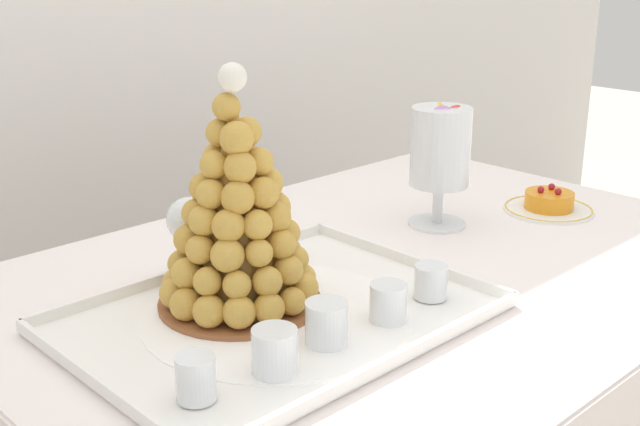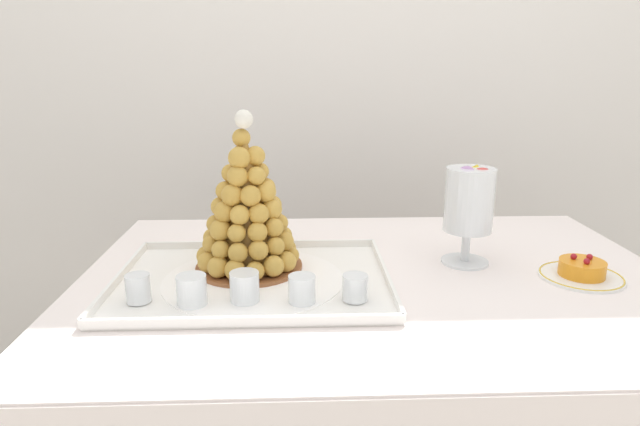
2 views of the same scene
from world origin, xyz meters
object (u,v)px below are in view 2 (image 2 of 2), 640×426
object	(u,v)px
dessert_cup_mid_left	(192,291)
macaron_goblet	(469,202)
dessert_cup_centre	(245,288)
dessert_cup_mid_right	(302,290)
dessert_cup_left	(138,289)
wine_glass	(255,213)
serving_tray	(254,280)
dessert_cup_right	(355,288)
croquembouche	(247,210)
fruit_tart_plate	(581,272)

from	to	relation	value
dessert_cup_mid_left	macaron_goblet	xyz separation A→B (m)	(0.61, 0.22, 0.12)
dessert_cup_centre	dessert_cup_mid_right	xyz separation A→B (m)	(0.11, -0.01, -0.00)
dessert_cup_left	wine_glass	xyz separation A→B (m)	(0.21, 0.30, 0.07)
serving_tray	macaron_goblet	xyz separation A→B (m)	(0.50, 0.10, 0.15)
dessert_cup_mid_left	dessert_cup_centre	world-z (taller)	same
dessert_cup_right	wine_glass	size ratio (longest dim) A/B	0.36
wine_glass	dessert_cup_right	bearing A→B (deg)	-54.79
croquembouche	dessert_cup_left	bearing A→B (deg)	-139.41
dessert_cup_left	dessert_cup_mid_left	size ratio (longest dim) A/B	0.94
dessert_cup_mid_left	macaron_goblet	distance (m)	0.66
serving_tray	fruit_tart_plate	world-z (taller)	fruit_tart_plate
serving_tray	dessert_cup_centre	bearing A→B (deg)	-93.90
macaron_goblet	dessert_cup_mid_left	bearing A→B (deg)	-159.71
dessert_cup_left	dessert_cup_right	bearing A→B (deg)	-1.04
wine_glass	serving_tray	bearing A→B (deg)	-87.36
serving_tray	dessert_cup_mid_right	size ratio (longest dim) A/B	10.73
serving_tray	macaron_goblet	size ratio (longest dim) A/B	2.41
croquembouche	dessert_cup_left	world-z (taller)	croquembouche
dessert_cup_left	macaron_goblet	size ratio (longest dim) A/B	0.23
dessert_cup_left	dessert_cup_mid_right	bearing A→B (deg)	-2.75
dessert_cup_mid_left	wine_glass	xyz separation A→B (m)	(0.10, 0.32, 0.07)
serving_tray	dessert_cup_centre	size ratio (longest dim) A/B	9.88
macaron_goblet	fruit_tart_plate	bearing A→B (deg)	-24.13
dessert_cup_right	wine_glass	bearing A→B (deg)	125.21
dessert_cup_right	wine_glass	xyz separation A→B (m)	(-0.22, 0.31, 0.07)
croquembouche	dessert_cup_right	xyz separation A→B (m)	(0.23, -0.18, -0.12)
dessert_cup_centre	wine_glass	xyz separation A→B (m)	(-0.00, 0.31, 0.07)
dessert_cup_mid_left	serving_tray	bearing A→B (deg)	48.43
dessert_cup_left	fruit_tart_plate	xyz separation A→B (m)	(0.95, 0.10, -0.02)
macaron_goblet	croquembouche	bearing A→B (deg)	-176.11
wine_glass	dessert_cup_centre	bearing A→B (deg)	-89.71
fruit_tart_plate	wine_glass	world-z (taller)	wine_glass
dessert_cup_right	wine_glass	world-z (taller)	wine_glass
fruit_tart_plate	wine_glass	xyz separation A→B (m)	(-0.74, 0.20, 0.09)
croquembouche	dessert_cup_right	size ratio (longest dim) A/B	6.96
dessert_cup_mid_right	macaron_goblet	world-z (taller)	macaron_goblet
serving_tray	wine_glass	distance (m)	0.22
serving_tray	wine_glass	bearing A→B (deg)	92.64
dessert_cup_right	macaron_goblet	world-z (taller)	macaron_goblet
serving_tray	dessert_cup_right	size ratio (longest dim) A/B	11.41
dessert_cup_right	croquembouche	bearing A→B (deg)	141.48
serving_tray	dessert_cup_centre	world-z (taller)	dessert_cup_centre
dessert_cup_mid_right	fruit_tart_plate	distance (m)	0.64
fruit_tart_plate	dessert_cup_mid_left	bearing A→B (deg)	-171.82
dessert_cup_centre	macaron_goblet	xyz separation A→B (m)	(0.51, 0.21, 0.12)
dessert_cup_centre	dessert_cup_mid_left	bearing A→B (deg)	-173.59
dessert_cup_left	dessert_cup_mid_left	xyz separation A→B (m)	(0.11, -0.02, 0.00)
dessert_cup_mid_left	fruit_tart_plate	size ratio (longest dim) A/B	0.33
dessert_cup_mid_left	wine_glass	size ratio (longest dim) A/B	0.41
wine_glass	croquembouche	bearing A→B (deg)	-92.79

